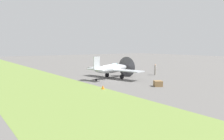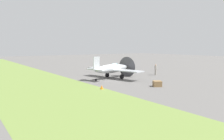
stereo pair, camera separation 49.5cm
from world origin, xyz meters
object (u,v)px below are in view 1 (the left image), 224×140
at_px(airplane_lead, 113,69).
at_px(supply_crate, 158,84).
at_px(ground_crew_chief, 155,69).
at_px(runway_marker_cone, 103,87).

bearing_deg(airplane_lead, supply_crate, -8.88).
relative_size(airplane_lead, ground_crew_chief, 5.47).
relative_size(airplane_lead, supply_crate, 10.52).
distance_m(supply_crate, runway_marker_cone, 6.45).
height_order(ground_crew_chief, supply_crate, ground_crew_chief).
bearing_deg(supply_crate, ground_crew_chief, 135.28).
relative_size(ground_crew_chief, runway_marker_cone, 3.93).
relative_size(supply_crate, runway_marker_cone, 2.05).
bearing_deg(runway_marker_cone, airplane_lead, 136.61).
bearing_deg(runway_marker_cone, ground_crew_chief, 110.29).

